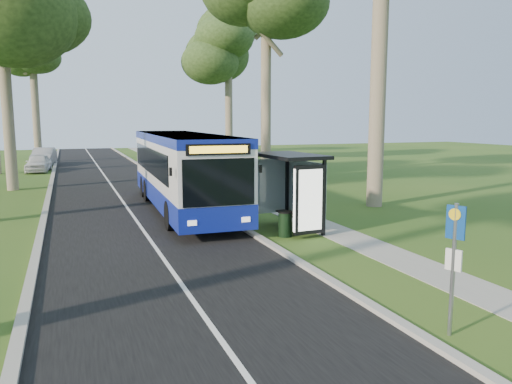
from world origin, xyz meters
TOP-DOWN VIEW (x-y plane):
  - ground at (0.00, 0.00)m, footprint 120.00×120.00m
  - road at (-3.50, 10.00)m, footprint 7.00×100.00m
  - kerb_east at (0.00, 10.00)m, footprint 0.25×100.00m
  - kerb_west at (-7.00, 10.00)m, footprint 0.25×100.00m
  - centre_line at (-3.50, 10.00)m, footprint 0.12×100.00m
  - footpath at (3.00, 10.00)m, footprint 1.50×100.00m
  - bus at (-1.20, 8.09)m, footprint 3.13×12.99m
  - bus_stop_sign at (0.63, -6.67)m, footprint 0.18×0.34m
  - bus_shelter at (1.72, 2.32)m, footprint 1.97×3.38m
  - litter_bin at (1.01, 1.81)m, footprint 0.51×0.51m
  - car_white at (-8.08, 28.48)m, footprint 2.02×4.21m
  - car_silver at (-7.88, 34.07)m, footprint 2.17×4.94m
  - tree_west_c at (-9.00, 18.00)m, footprint 5.20×5.20m
  - tree_west_e at (-8.50, 38.00)m, footprint 5.20×5.20m
  - tree_east_c at (6.80, 18.00)m, footprint 5.20×5.20m
  - tree_east_d at (8.00, 30.00)m, footprint 5.20×5.20m

SIDE VIEW (x-z plane):
  - ground at x=0.00m, z-range 0.00..0.00m
  - road at x=-3.50m, z-range 0.00..0.02m
  - footpath at x=3.00m, z-range 0.00..0.02m
  - centre_line at x=-3.50m, z-range 0.02..0.02m
  - kerb_east at x=0.00m, z-range 0.00..0.12m
  - kerb_west at x=-7.00m, z-range 0.00..0.12m
  - litter_bin at x=1.01m, z-range 0.01..0.90m
  - car_white at x=-8.08m, z-range 0.00..1.39m
  - car_silver at x=-7.88m, z-range 0.00..1.58m
  - bus_stop_sign at x=0.63m, z-range 0.31..2.85m
  - bus at x=-1.20m, z-range 0.06..3.49m
  - bus_shelter at x=1.72m, z-range 0.59..3.40m
  - tree_west_c at x=-9.00m, z-range 3.12..16.03m
  - tree_east_d at x=8.00m, z-range 3.64..18.75m
  - tree_east_c at x=6.80m, z-range 3.78..19.51m
  - tree_west_e at x=-8.50m, z-range 3.79..19.54m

